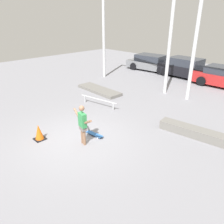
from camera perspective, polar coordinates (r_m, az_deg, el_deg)
The scene contains 10 objects.
ground_plane at distance 8.76m, azimuth -8.80°, elevation -7.12°, with size 36.00×36.00×0.00m, color gray.
skateboarder at distance 8.04m, azimuth -7.70°, elevation -2.90°, with size 1.33×0.32×1.57m.
skateboard at distance 8.93m, azimuth -4.62°, elevation -5.80°, with size 0.83×0.31×0.08m.
grind_box at distance 9.41m, azimuth 20.47°, elevation -4.87°, with size 2.73×0.52×0.37m, color slate.
manual_pad at distance 14.06m, azimuth -3.40°, elevation 5.75°, with size 3.27×0.99×0.18m, color slate.
grind_rail at distance 11.65m, azimuth -3.56°, elevation 3.07°, with size 2.32×0.48×0.43m.
canopy_support_left at distance 15.09m, azimuth 5.46°, elevation 20.64°, with size 5.79×0.20×5.91m.
parked_car_grey at distance 19.90m, azimuth 10.27°, elevation 12.50°, with size 4.49×2.27×1.33m.
parked_car_black at distance 18.14m, azimuth 18.83°, elevation 10.76°, with size 4.41×1.99×1.49m.
traffic_cone at distance 9.00m, azimuth -18.54°, elevation -5.06°, with size 0.42×0.42×0.63m.
Camera 1 is at (6.22, -4.23, 4.49)m, focal length 35.00 mm.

